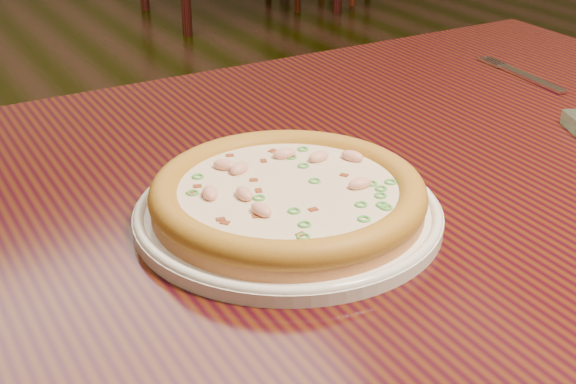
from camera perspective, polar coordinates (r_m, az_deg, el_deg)
hero_table at (r=0.90m, az=5.06°, el=-4.36°), size 1.20×0.80×0.75m
plate at (r=0.76m, az=0.00°, el=-1.44°), size 0.29×0.29×0.02m
pizza at (r=0.75m, az=-0.00°, el=-0.19°), size 0.26×0.26×0.03m
fork at (r=1.20m, az=16.41°, el=7.99°), size 0.03×0.18×0.00m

